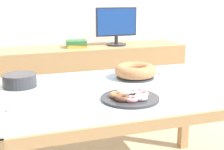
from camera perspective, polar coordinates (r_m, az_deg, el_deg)
name	(u,v)px	position (r m, az deg, el deg)	size (l,w,h in m)	color
dining_table	(122,100)	(1.99, 1.87, -4.52)	(1.58, 0.96, 0.74)	silver
sideboard	(80,86)	(3.17, -5.79, -2.09)	(2.12, 0.44, 0.80)	tan
computer_monitor	(116,26)	(3.16, 0.80, 8.86)	(0.42, 0.20, 0.38)	#262628
book_stack	(76,44)	(3.07, -6.56, 5.70)	(0.22, 0.20, 0.07)	#B29933
cake_chocolate_round	(135,71)	(2.16, 4.30, 0.69)	(0.29, 0.29, 0.09)	#333338
pastry_platter	(130,97)	(1.72, 3.24, -4.00)	(0.32, 0.32, 0.04)	#333338
plate_stack	(20,80)	(2.03, -16.51, -0.95)	(0.21, 0.21, 0.08)	#333338
tealight_right_edge	(161,73)	(2.27, 8.87, 0.30)	(0.04, 0.04, 0.04)	silver
tealight_near_front	(155,68)	(2.42, 7.81, 1.20)	(0.04, 0.04, 0.04)	silver
tealight_left_edge	(10,109)	(1.63, -18.20, -5.98)	(0.04, 0.04, 0.04)	silver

